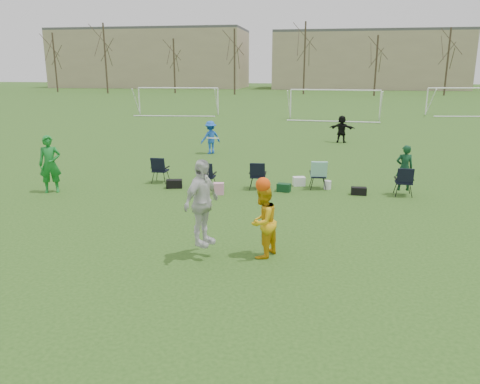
% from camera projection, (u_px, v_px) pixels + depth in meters
% --- Properties ---
extents(ground, '(260.00, 260.00, 0.00)m').
position_uv_depth(ground, '(164.00, 288.00, 9.06)').
color(ground, '#284B17').
rests_on(ground, ground).
extents(fielder_green_near, '(0.84, 0.72, 1.96)m').
position_uv_depth(fielder_green_near, '(50.00, 164.00, 15.81)').
color(fielder_green_near, '#157927').
rests_on(fielder_green_near, ground).
extents(fielder_blue, '(1.18, 1.14, 1.62)m').
position_uv_depth(fielder_blue, '(211.00, 137.00, 23.13)').
color(fielder_blue, blue).
rests_on(fielder_blue, ground).
extents(fielder_black, '(1.49, 0.71, 1.54)m').
position_uv_depth(fielder_black, '(342.00, 129.00, 26.64)').
color(fielder_black, black).
rests_on(fielder_black, ground).
extents(center_contest, '(2.18, 1.38, 2.72)m').
position_uv_depth(center_contest, '(229.00, 211.00, 10.26)').
color(center_contest, silver).
rests_on(center_contest, ground).
extents(sideline_setup, '(9.21, 2.03, 1.68)m').
position_uv_depth(sideline_setup, '(285.00, 175.00, 16.27)').
color(sideline_setup, '#103A20').
rests_on(sideline_setup, ground).
extents(goal_left, '(7.39, 0.76, 2.46)m').
position_uv_depth(goal_left, '(178.00, 93.00, 42.59)').
color(goal_left, white).
rests_on(goal_left, ground).
extents(goal_mid, '(7.40, 0.63, 2.46)m').
position_uv_depth(goal_mid, '(335.00, 96.00, 38.42)').
color(goal_mid, white).
rests_on(goal_mid, ground).
extents(goal_right, '(7.35, 1.14, 2.46)m').
position_uv_depth(goal_right, '(468.00, 94.00, 42.20)').
color(goal_right, white).
rests_on(goal_right, ground).
extents(tree_line, '(110.28, 3.28, 11.40)m').
position_uv_depth(tree_line, '(306.00, 62.00, 74.29)').
color(tree_line, '#382B21').
rests_on(tree_line, ground).
extents(building_row, '(126.00, 16.00, 13.00)m').
position_uv_depth(building_row, '(341.00, 59.00, 97.94)').
color(building_row, tan).
rests_on(building_row, ground).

